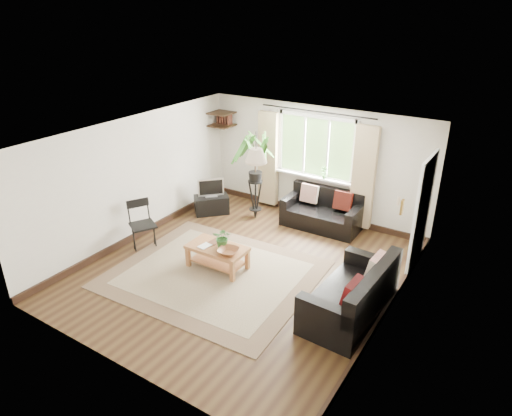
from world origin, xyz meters
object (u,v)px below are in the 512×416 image
Objects in this scene: tv_stand at (212,205)px; folding_chair at (143,226)px; palm_stand at (255,178)px; sofa_back at (322,210)px; coffee_table at (218,257)px; sofa_right at (350,291)px.

tv_stand is 0.79× the size of folding_chair.
sofa_back is at bearing 14.70° from palm_stand.
coffee_table is 1.63m from folding_chair.
folding_chair is (-1.60, -0.17, 0.25)m from coffee_table.
tv_stand is 1.97m from folding_chair.
palm_stand is (-2.99, 2.09, 0.52)m from sofa_right.
tv_stand is at bearing -165.08° from sofa_back.
coffee_table is (-2.44, -0.00, -0.20)m from sofa_right.
sofa_right is 3.69m from palm_stand.
folding_chair is (-1.05, -2.27, -0.46)m from palm_stand.
coffee_table is 0.56× the size of palm_stand.
sofa_right is at bearing -58.23° from sofa_back.
palm_stand is (-1.40, -0.37, 0.56)m from sofa_back.
coffee_table is 2.33m from tv_stand.
folding_chair reaches higher than sofa_right.
tv_stand is at bearing 25.52° from folding_chair.
sofa_back is at bearing -29.93° from tv_stand.
sofa_right is 2.38× the size of tv_stand.
folding_chair is at bearing -173.82° from coffee_table.
palm_stand is at bearing -27.86° from tv_stand.
coffee_table reaches higher than tv_stand.
folding_chair reaches higher than tv_stand.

